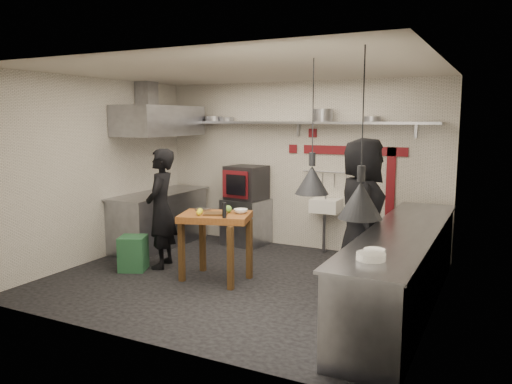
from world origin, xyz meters
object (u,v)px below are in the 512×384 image
at_px(oven_stand, 246,222).
at_px(chef_right, 362,213).
at_px(combi_oven, 246,183).
at_px(chef_left, 161,209).
at_px(green_bin, 133,253).
at_px(prep_table, 216,247).

xyz_separation_m(oven_stand, chef_right, (2.38, -1.26, 0.57)).
distance_m(combi_oven, chef_left, 1.84).
relative_size(green_bin, chef_right, 0.26).
bearing_deg(green_bin, chef_left, 50.40).
bearing_deg(prep_table, oven_stand, 88.54).
bearing_deg(chef_left, oven_stand, 145.38).
height_order(prep_table, chef_right, chef_right).
bearing_deg(chef_left, green_bin, -59.04).
relative_size(prep_table, chef_left, 0.52).
relative_size(prep_table, chef_right, 0.47).
bearing_deg(combi_oven, prep_table, -66.96).
xyz_separation_m(oven_stand, combi_oven, (0.01, 0.00, 0.69)).
xyz_separation_m(combi_oven, chef_right, (2.37, -1.27, -0.12)).
height_order(green_bin, prep_table, prep_table).
distance_m(oven_stand, chef_left, 1.89).
relative_size(oven_stand, combi_oven, 1.32).
bearing_deg(prep_table, combi_oven, 88.34).
bearing_deg(oven_stand, green_bin, -102.52).
height_order(oven_stand, prep_table, prep_table).
xyz_separation_m(chef_left, chef_right, (2.86, 0.50, 0.09)).
xyz_separation_m(combi_oven, prep_table, (0.55, -1.93, -0.63)).
height_order(combi_oven, green_bin, combi_oven).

